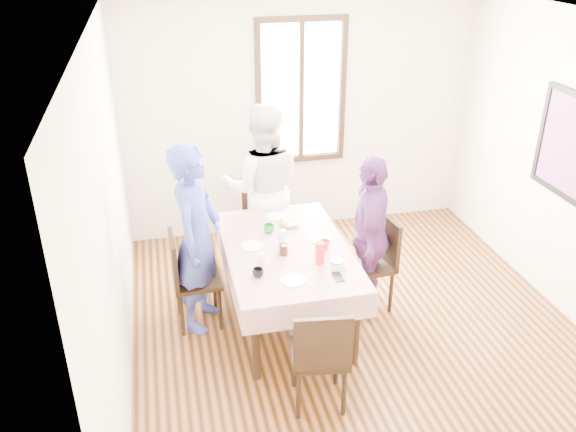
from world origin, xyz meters
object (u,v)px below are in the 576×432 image
object	(u,v)px
chair_far	(264,224)
person_left	(196,239)
dining_table	(287,285)
person_far	(264,188)
chair_left	(197,279)
chair_right	(368,265)
chair_near	(319,353)
person_right	(368,235)

from	to	relation	value
chair_far	person_left	distance (m)	1.28
dining_table	person_far	world-z (taller)	person_far
dining_table	chair_left	world-z (taller)	chair_left
chair_far	person_left	bearing A→B (deg)	53.03
chair_left	person_left	world-z (taller)	person_left
chair_right	person_far	distance (m)	1.36
chair_far	dining_table	bearing A→B (deg)	92.64
chair_right	chair_far	size ratio (longest dim) A/B	1.00
chair_near	chair_right	bearing A→B (deg)	62.70
person_left	chair_left	bearing A→B (deg)	114.74
person_far	chair_far	bearing A→B (deg)	-79.74
chair_near	person_left	distance (m)	1.51
chair_left	chair_far	world-z (taller)	same
person_left	person_right	distance (m)	1.55
chair_far	chair_near	bearing A→B (deg)	92.64
chair_right	dining_table	bearing A→B (deg)	86.36
chair_left	chair_far	size ratio (longest dim) A/B	1.00
dining_table	person_right	world-z (taller)	person_right
chair_left	chair_right	distance (m)	1.59
dining_table	chair_right	xyz separation A→B (m)	(0.79, 0.05, 0.08)
chair_left	dining_table	bearing A→B (deg)	77.57
chair_far	person_far	xyz separation A→B (m)	(0.00, -0.02, 0.43)
person_left	person_right	bearing A→B (deg)	-68.90
person_left	person_far	distance (m)	1.20
chair_far	chair_near	size ratio (longest dim) A/B	1.00
chair_left	chair_near	world-z (taller)	same
chair_far	person_right	size ratio (longest dim) A/B	0.59
chair_near	chair_far	bearing A→B (deg)	97.77
chair_left	chair_near	distance (m)	1.46
chair_right	person_right	distance (m)	0.32
person_right	chair_far	bearing A→B (deg)	-122.82
dining_table	chair_right	bearing A→B (deg)	3.54
dining_table	chair_near	bearing A→B (deg)	-90.00
chair_left	person_far	bearing A→B (deg)	137.13
chair_near	person_left	size ratio (longest dim) A/B	0.53
chair_left	chair_near	size ratio (longest dim) A/B	1.00
chair_far	person_far	distance (m)	0.43
chair_far	person_right	xyz separation A→B (m)	(0.77, -1.03, 0.32)
person_far	chair_left	bearing A→B (deg)	59.29
dining_table	person_right	xyz separation A→B (m)	(0.77, 0.05, 0.40)
dining_table	person_right	size ratio (longest dim) A/B	1.02
chair_left	chair_far	xyz separation A→B (m)	(0.79, 0.93, 0.00)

